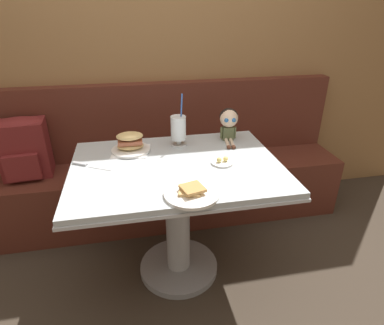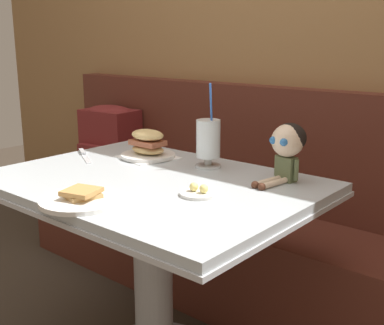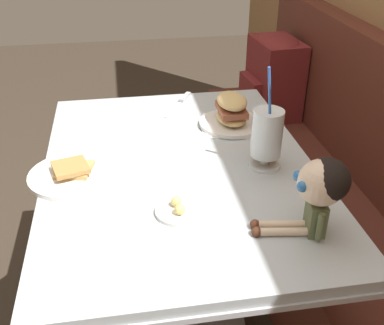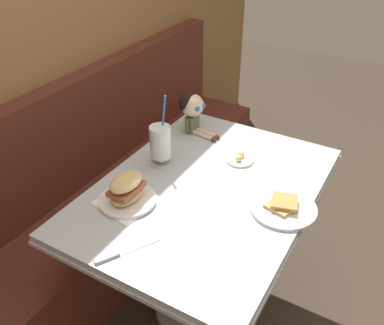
{
  "view_description": "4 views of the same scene",
  "coord_description": "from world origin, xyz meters",
  "px_view_note": "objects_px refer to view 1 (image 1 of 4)",
  "views": [
    {
      "loc": [
        -0.21,
        -1.32,
        1.51
      ],
      "look_at": [
        0.08,
        0.14,
        0.76
      ],
      "focal_mm": 30.06,
      "sensor_mm": 36.0,
      "label": 1
    },
    {
      "loc": [
        1.17,
        -0.98,
        1.21
      ],
      "look_at": [
        0.12,
        0.26,
        0.8
      ],
      "focal_mm": 46.38,
      "sensor_mm": 36.0,
      "label": 2
    },
    {
      "loc": [
        1.19,
        0.02,
        1.45
      ],
      "look_at": [
        0.07,
        0.21,
        0.78
      ],
      "focal_mm": 43.46,
      "sensor_mm": 36.0,
      "label": 3
    },
    {
      "loc": [
        -1.19,
        -0.44,
        1.75
      ],
      "look_at": [
        -0.0,
        0.24,
        0.84
      ],
      "focal_mm": 39.35,
      "sensor_mm": 36.0,
      "label": 4
    }
  ],
  "objects_px": {
    "sandwich_plate": "(130,144)",
    "seated_doll": "(229,120)",
    "toast_plate": "(192,193)",
    "butter_saucer": "(222,162)",
    "butter_knife": "(85,165)",
    "backpack": "(24,147)",
    "milkshake_glass": "(178,129)"
  },
  "relations": [
    {
      "from": "milkshake_glass",
      "to": "backpack",
      "type": "xyz_separation_m",
      "value": [
        -0.98,
        0.35,
        -0.18
      ]
    },
    {
      "from": "backpack",
      "to": "milkshake_glass",
      "type": "bearing_deg",
      "value": -19.89
    },
    {
      "from": "butter_knife",
      "to": "backpack",
      "type": "distance_m",
      "value": 0.7
    },
    {
      "from": "toast_plate",
      "to": "butter_knife",
      "type": "xyz_separation_m",
      "value": [
        -0.49,
        0.39,
        -0.01
      ]
    },
    {
      "from": "milkshake_glass",
      "to": "seated_doll",
      "type": "height_order",
      "value": "milkshake_glass"
    },
    {
      "from": "milkshake_glass",
      "to": "butter_knife",
      "type": "distance_m",
      "value": 0.56
    },
    {
      "from": "milkshake_glass",
      "to": "toast_plate",
      "type": "bearing_deg",
      "value": -93.11
    },
    {
      "from": "butter_knife",
      "to": "seated_doll",
      "type": "relative_size",
      "value": 0.95
    },
    {
      "from": "butter_saucer",
      "to": "backpack",
      "type": "height_order",
      "value": "backpack"
    },
    {
      "from": "toast_plate",
      "to": "butter_saucer",
      "type": "distance_m",
      "value": 0.35
    },
    {
      "from": "sandwich_plate",
      "to": "backpack",
      "type": "height_order",
      "value": "sandwich_plate"
    },
    {
      "from": "toast_plate",
      "to": "butter_saucer",
      "type": "xyz_separation_m",
      "value": [
        0.22,
        0.28,
        -0.0
      ]
    },
    {
      "from": "sandwich_plate",
      "to": "seated_doll",
      "type": "height_order",
      "value": "seated_doll"
    },
    {
      "from": "milkshake_glass",
      "to": "seated_doll",
      "type": "xyz_separation_m",
      "value": [
        0.31,
        0.03,
        0.03
      ]
    },
    {
      "from": "toast_plate",
      "to": "butter_saucer",
      "type": "relative_size",
      "value": 2.08
    },
    {
      "from": "butter_knife",
      "to": "seated_doll",
      "type": "distance_m",
      "value": 0.87
    },
    {
      "from": "butter_knife",
      "to": "backpack",
      "type": "relative_size",
      "value": 0.53
    },
    {
      "from": "sandwich_plate",
      "to": "seated_doll",
      "type": "distance_m",
      "value": 0.61
    },
    {
      "from": "seated_doll",
      "to": "toast_plate",
      "type": "bearing_deg",
      "value": -120.39
    },
    {
      "from": "sandwich_plate",
      "to": "butter_knife",
      "type": "distance_m",
      "value": 0.28
    },
    {
      "from": "toast_plate",
      "to": "sandwich_plate",
      "type": "distance_m",
      "value": 0.59
    },
    {
      "from": "sandwich_plate",
      "to": "butter_saucer",
      "type": "distance_m",
      "value": 0.54
    },
    {
      "from": "milkshake_glass",
      "to": "sandwich_plate",
      "type": "bearing_deg",
      "value": -173.09
    },
    {
      "from": "butter_saucer",
      "to": "seated_doll",
      "type": "xyz_separation_m",
      "value": [
        0.13,
        0.31,
        0.12
      ]
    },
    {
      "from": "sandwich_plate",
      "to": "backpack",
      "type": "distance_m",
      "value": 0.8
    },
    {
      "from": "sandwich_plate",
      "to": "seated_doll",
      "type": "xyz_separation_m",
      "value": [
        0.6,
        0.06,
        0.08
      ]
    },
    {
      "from": "sandwich_plate",
      "to": "butter_knife",
      "type": "relative_size",
      "value": 1.1
    },
    {
      "from": "toast_plate",
      "to": "backpack",
      "type": "relative_size",
      "value": 0.62
    },
    {
      "from": "milkshake_glass",
      "to": "backpack",
      "type": "distance_m",
      "value": 1.05
    },
    {
      "from": "sandwich_plate",
      "to": "backpack",
      "type": "xyz_separation_m",
      "value": [
        -0.69,
        0.39,
        -0.13
      ]
    },
    {
      "from": "butter_knife",
      "to": "sandwich_plate",
      "type": "bearing_deg",
      "value": 30.04
    },
    {
      "from": "toast_plate",
      "to": "backpack",
      "type": "distance_m",
      "value": 1.32
    }
  ]
}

